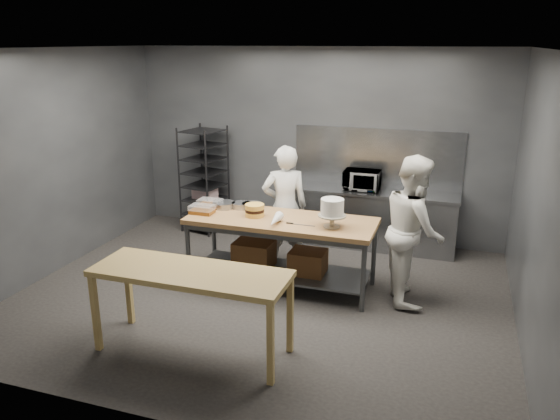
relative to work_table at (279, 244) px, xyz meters
name	(u,v)px	position (x,y,z in m)	size (l,w,h in m)	color
ground	(261,295)	(-0.11, -0.39, -0.57)	(6.00, 6.00, 0.00)	black
back_wall	(315,144)	(-0.11, 2.11, 0.93)	(6.00, 0.04, 3.00)	#4C4F54
work_table	(279,244)	(0.00, 0.00, 0.00)	(2.40, 0.90, 0.92)	olive
near_counter	(191,278)	(-0.33, -1.80, 0.24)	(2.00, 0.70, 0.90)	#9E7C41
back_counter	(371,218)	(0.89, 1.79, -0.12)	(2.60, 0.60, 0.90)	slate
splashback_panel	(377,158)	(0.89, 2.09, 0.78)	(2.60, 0.02, 0.90)	slate
speed_rack	(204,180)	(-1.89, 1.71, 0.28)	(0.71, 0.75, 1.75)	black
chef_behind	(285,207)	(-0.14, 0.66, 0.30)	(0.63, 0.42, 1.74)	white
chef_right	(413,229)	(1.66, 0.14, 0.34)	(0.88, 0.69, 1.82)	white
microwave	(362,180)	(0.73, 1.79, 0.48)	(0.54, 0.37, 0.30)	black
frosted_cake_stand	(332,209)	(0.71, -0.13, 0.58)	(0.34, 0.34, 0.36)	#ABA088
layer_cake	(255,210)	(-0.33, -0.02, 0.43)	(0.25, 0.25, 0.16)	gold
cake_pans	(238,205)	(-0.67, 0.25, 0.39)	(0.67, 0.37, 0.07)	gray
piping_bag	(275,220)	(0.04, -0.27, 0.41)	(0.12, 0.12, 0.38)	silver
offset_spatula	(297,224)	(0.28, -0.16, 0.35)	(0.37, 0.02, 0.02)	slate
pastry_clamshells	(206,206)	(-1.04, 0.02, 0.40)	(0.33, 0.50, 0.11)	#8E591C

